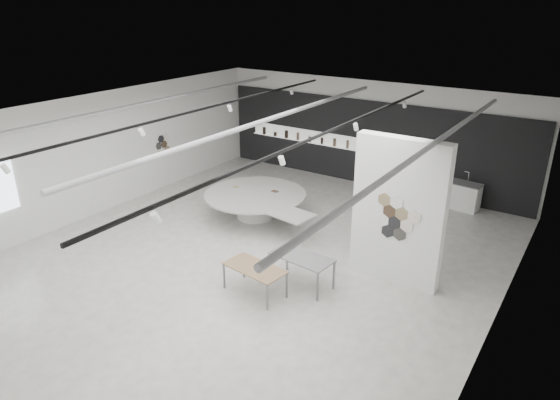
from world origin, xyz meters
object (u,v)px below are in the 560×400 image
Objects in this scene: partition_column at (398,212)px; kitchen_counter at (456,194)px; display_island at (256,202)px; sample_table_wood at (255,269)px; sample_table_stone at (302,259)px.

kitchen_counter is at bearing 90.51° from partition_column.
display_island is 6.62m from kitchen_counter.
kitchen_counter is at bearing 49.72° from display_island.
display_island is 4.36m from sample_table_wood.
display_island is 2.70× the size of sample_table_stone.
partition_column reaches higher than sample_table_wood.
partition_column reaches higher than kitchen_counter.
partition_column is 5.27m from display_island.
display_island reaches higher than sample_table_wood.
partition_column is at bearing 44.71° from sample_table_wood.
display_island is at bearing 141.44° from sample_table_stone.
sample_table_stone is (-1.73, -1.49, -1.09)m from partition_column.
sample_table_wood is 8.28m from kitchen_counter.
display_island is 4.18m from sample_table_stone.
sample_table_stone is at bearing -97.61° from kitchen_counter.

